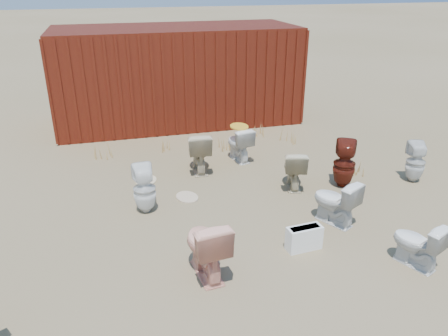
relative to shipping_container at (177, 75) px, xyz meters
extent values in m
plane|color=brown|center=(0.00, -5.20, -1.20)|extent=(100.00, 100.00, 0.00)
cube|color=#540E0E|center=(0.00, 0.00, 0.00)|extent=(6.00, 2.40, 2.40)
imported|color=#F4A58D|center=(-0.78, -6.61, -0.78)|extent=(0.55, 0.87, 0.84)
imported|color=white|center=(1.42, -5.88, -0.83)|extent=(0.70, 0.83, 0.74)
imported|color=#58190F|center=(2.21, -4.75, -0.76)|extent=(0.54, 0.55, 0.87)
imported|color=white|center=(1.94, -7.16, -0.87)|extent=(0.60, 0.75, 0.67)
imported|color=white|center=(-1.37, -4.75, -0.80)|extent=(0.38, 0.39, 0.81)
imported|color=#C6B591|center=(-0.18, -3.38, -0.79)|extent=(0.53, 0.84, 0.82)
imported|color=#BCAE89|center=(1.33, -4.54, -0.84)|extent=(0.60, 0.80, 0.73)
imported|color=white|center=(0.74, -3.07, -0.84)|extent=(0.52, 0.77, 0.72)
imported|color=silver|center=(3.60, -4.91, -0.82)|extent=(0.44, 0.44, 0.77)
ellipsoid|color=gold|center=(0.74, -3.07, -0.46)|extent=(0.37, 0.46, 0.02)
cube|color=white|center=(0.67, -6.42, -1.02)|extent=(0.51, 0.24, 0.35)
ellipsoid|color=beige|center=(-1.25, -3.61, -1.19)|extent=(0.54, 0.60, 0.02)
ellipsoid|color=#C8B091|center=(-0.63, -4.47, -1.19)|extent=(0.48, 0.55, 0.02)
cone|color=#A27D41|center=(-2.00, -2.23, -1.06)|extent=(0.36, 0.36, 0.27)
cone|color=#A27D41|center=(0.59, -2.40, -1.06)|extent=(0.32, 0.32, 0.27)
cone|color=#A27D41|center=(2.18, -2.39, -1.05)|extent=(0.36, 0.36, 0.30)
cone|color=#A27D41|center=(-0.71, -2.13, -1.09)|extent=(0.30, 0.30, 0.23)
cone|color=#A27D41|center=(1.59, -1.70, -1.07)|extent=(0.34, 0.34, 0.26)
cone|color=#A27D41|center=(2.71, -4.40, -1.06)|extent=(0.28, 0.28, 0.27)
camera|label=1|loc=(-1.78, -11.15, 2.36)|focal=35.00mm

